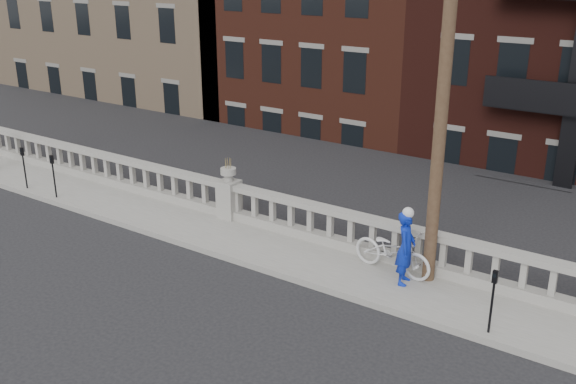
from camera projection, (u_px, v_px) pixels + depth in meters
The scene contains 11 objects.
ground at pixel (126, 274), 15.41m from camera, with size 120.00×120.00×0.00m, color black.
sidewalk at pixel (208, 230), 17.71m from camera, with size 32.00×2.20×0.15m, color gray.
balustrade at pixel (229, 201), 18.25m from camera, with size 28.00×0.34×1.03m.
planter_pedestal at pixel (229, 195), 18.19m from camera, with size 0.55×0.55×1.76m.
lower_level at pixel (479, 55), 32.07m from camera, with size 80.00×44.00×20.80m.
utility_pole at pixel (446, 57), 13.11m from camera, with size 1.60×0.28×10.00m.
parking_meter_b at pixel (24, 163), 20.45m from camera, with size 0.10×0.09×1.36m.
parking_meter_c at pixel (53, 171), 19.65m from camera, with size 0.10×0.09×1.36m.
parking_meter_d at pixel (493, 294), 12.43m from camera, with size 0.10×0.09×1.36m.
bicycle at pixel (392, 251), 15.01m from camera, with size 0.71×2.02×1.06m, color silver.
cyclist at pixel (406, 248), 14.39m from camera, with size 0.63×0.42×1.74m, color #0B24AE.
Camera 1 is at (11.04, -9.18, 7.12)m, focal length 40.00 mm.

